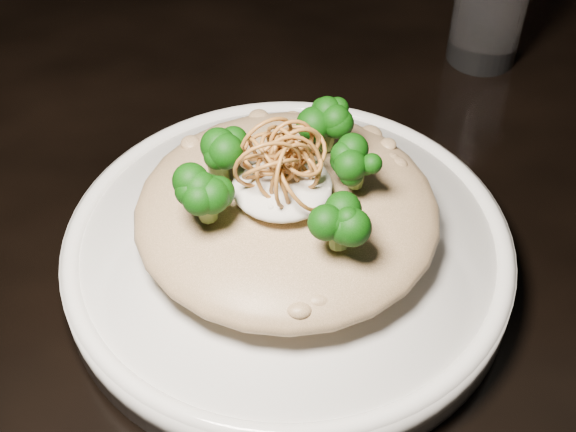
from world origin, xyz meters
name	(u,v)px	position (x,y,z in m)	size (l,w,h in m)	color
table	(405,295)	(0.00, 0.00, 0.67)	(1.10, 0.80, 0.75)	black
plate	(288,255)	(-0.10, -0.04, 0.77)	(0.31, 0.31, 0.03)	white
risotto	(287,211)	(-0.10, -0.04, 0.80)	(0.21, 0.21, 0.05)	brown
broccoli	(287,168)	(-0.10, -0.05, 0.85)	(0.14, 0.14, 0.05)	black
cheese	(282,186)	(-0.10, -0.05, 0.84)	(0.06, 0.06, 0.02)	silver
shallots	(284,148)	(-0.10, -0.05, 0.87)	(0.07, 0.07, 0.04)	brown
drinking_glass	(491,4)	(0.09, 0.22, 0.81)	(0.06, 0.06, 0.11)	white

